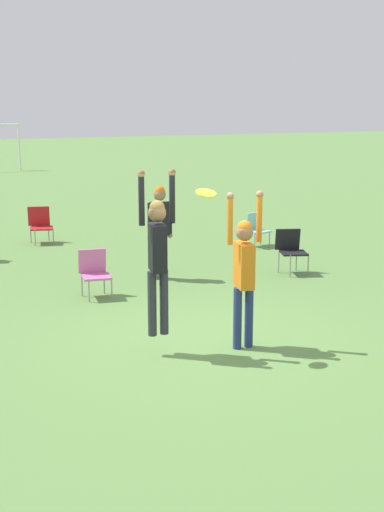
{
  "coord_description": "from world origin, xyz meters",
  "views": [
    {
      "loc": [
        -4.31,
        -8.78,
        3.41
      ],
      "look_at": [
        -0.1,
        0.01,
        1.3
      ],
      "focal_mm": 50.0,
      "sensor_mm": 36.0,
      "label": 1
    }
  ],
  "objects_px": {
    "camping_chair_2": "(291,247)",
    "person_spectator_near": "(160,223)",
    "camping_chair_3": "(256,227)",
    "person_defending": "(244,266)",
    "camping_chair_0": "(40,223)",
    "frisbee": "(206,193)",
    "camping_chair_1": "(94,270)",
    "person_jumping": "(158,248)"
  },
  "relations": [
    {
      "from": "camping_chair_3",
      "to": "person_spectator_near",
      "type": "bearing_deg",
      "value": 16.63
    },
    {
      "from": "person_defending",
      "to": "camping_chair_0",
      "type": "height_order",
      "value": "person_defending"
    },
    {
      "from": "person_defending",
      "to": "camping_chair_3",
      "type": "xyz_separation_m",
      "value": [
        3.89,
        6.23,
        -0.73
      ]
    },
    {
      "from": "person_jumping",
      "to": "camping_chair_2",
      "type": "distance_m",
      "value": 5.48
    },
    {
      "from": "camping_chair_0",
      "to": "camping_chair_3",
      "type": "height_order",
      "value": "camping_chair_0"
    },
    {
      "from": "camping_chair_0",
      "to": "person_spectator_near",
      "type": "relative_size",
      "value": 0.49
    },
    {
      "from": "frisbee",
      "to": "camping_chair_3",
      "type": "xyz_separation_m",
      "value": [
        4.52,
        6.29,
        -1.78
      ]
    },
    {
      "from": "camping_chair_1",
      "to": "person_spectator_near",
      "type": "distance_m",
      "value": 1.83
    },
    {
      "from": "person_defending",
      "to": "camping_chair_0",
      "type": "distance_m",
      "value": 8.94
    },
    {
      "from": "camping_chair_1",
      "to": "camping_chair_2",
      "type": "height_order",
      "value": "camping_chair_2"
    },
    {
      "from": "camping_chair_1",
      "to": "camping_chair_0",
      "type": "bearing_deg",
      "value": -83.81
    },
    {
      "from": "person_jumping",
      "to": "person_defending",
      "type": "distance_m",
      "value": 1.25
    },
    {
      "from": "camping_chair_0",
      "to": "camping_chair_2",
      "type": "xyz_separation_m",
      "value": [
        3.81,
        -5.36,
        0.03
      ]
    },
    {
      "from": "camping_chair_1",
      "to": "camping_chair_2",
      "type": "relative_size",
      "value": 0.95
    },
    {
      "from": "camping_chair_0",
      "to": "camping_chair_1",
      "type": "distance_m",
      "value": 5.38
    },
    {
      "from": "frisbee",
      "to": "person_spectator_near",
      "type": "relative_size",
      "value": 0.15
    },
    {
      "from": "person_spectator_near",
      "to": "person_jumping",
      "type": "bearing_deg",
      "value": -98.1
    },
    {
      "from": "person_defending",
      "to": "camping_chair_1",
      "type": "bearing_deg",
      "value": -150.46
    },
    {
      "from": "frisbee",
      "to": "camping_chair_2",
      "type": "height_order",
      "value": "frisbee"
    },
    {
      "from": "person_jumping",
      "to": "frisbee",
      "type": "distance_m",
      "value": 0.99
    },
    {
      "from": "person_jumping",
      "to": "camping_chair_3",
      "type": "xyz_separation_m",
      "value": [
        5.08,
        5.96,
        -1.03
      ]
    },
    {
      "from": "frisbee",
      "to": "camping_chair_1",
      "type": "relative_size",
      "value": 0.32
    },
    {
      "from": "camping_chair_0",
      "to": "camping_chair_1",
      "type": "height_order",
      "value": "camping_chair_0"
    },
    {
      "from": "camping_chair_3",
      "to": "camping_chair_0",
      "type": "bearing_deg",
      "value": -44.27
    },
    {
      "from": "frisbee",
      "to": "camping_chair_2",
      "type": "distance_m",
      "value": 5.45
    },
    {
      "from": "camping_chair_3",
      "to": "person_jumping",
      "type": "bearing_deg",
      "value": 35.33
    },
    {
      "from": "camping_chair_3",
      "to": "person_defending",
      "type": "bearing_deg",
      "value": 43.75
    },
    {
      "from": "camping_chair_0",
      "to": "person_spectator_near",
      "type": "height_order",
      "value": "person_spectator_near"
    },
    {
      "from": "camping_chair_0",
      "to": "camping_chair_1",
      "type": "xyz_separation_m",
      "value": [
        -0.35,
        -5.37,
        -0.01
      ]
    },
    {
      "from": "frisbee",
      "to": "camping_chair_1",
      "type": "height_order",
      "value": "frisbee"
    },
    {
      "from": "camping_chair_1",
      "to": "camping_chair_2",
      "type": "bearing_deg",
      "value": -169.94
    },
    {
      "from": "camping_chair_2",
      "to": "person_defending",
      "type": "bearing_deg",
      "value": 69.71
    },
    {
      "from": "camping_chair_2",
      "to": "person_spectator_near",
      "type": "height_order",
      "value": "person_spectator_near"
    },
    {
      "from": "person_jumping",
      "to": "person_defending",
      "type": "height_order",
      "value": "person_jumping"
    },
    {
      "from": "person_defending",
      "to": "camping_chair_0",
      "type": "xyz_separation_m",
      "value": [
        -0.69,
        8.88,
        -0.7
      ]
    },
    {
      "from": "person_jumping",
      "to": "camping_chair_1",
      "type": "height_order",
      "value": "person_jumping"
    },
    {
      "from": "camping_chair_3",
      "to": "camping_chair_2",
      "type": "bearing_deg",
      "value": 59.65
    },
    {
      "from": "person_jumping",
      "to": "person_defending",
      "type": "relative_size",
      "value": 1.02
    },
    {
      "from": "camping_chair_0",
      "to": "person_spectator_near",
      "type": "xyz_separation_m",
      "value": [
        1.22,
        -4.66,
        0.62
      ]
    },
    {
      "from": "camping_chair_3",
      "to": "person_spectator_near",
      "type": "height_order",
      "value": "person_spectator_near"
    },
    {
      "from": "camping_chair_0",
      "to": "camping_chair_1",
      "type": "bearing_deg",
      "value": 102.63
    },
    {
      "from": "camping_chair_2",
      "to": "person_spectator_near",
      "type": "relative_size",
      "value": 0.49
    }
  ]
}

